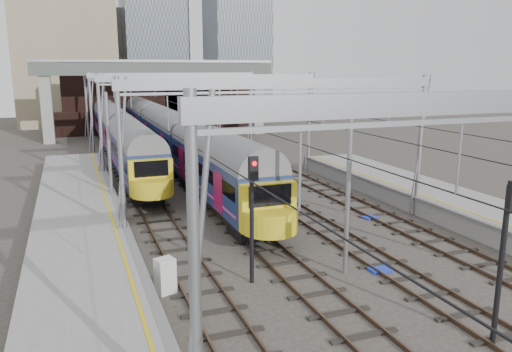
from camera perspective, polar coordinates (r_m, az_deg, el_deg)
name	(u,v)px	position (r m, az deg, el deg)	size (l,w,h in m)	color
ground	(372,293)	(19.87, 13.11, -12.93)	(160.00, 160.00, 0.00)	#38332D
platform_left	(85,294)	(19.01, -18.94, -12.66)	(4.32, 55.00, 1.12)	gray
tracks	(243,198)	(32.62, -1.53, -2.52)	(14.40, 80.00, 0.22)	#4C3828
overhead_line	(214,92)	(37.78, -4.85, 9.53)	(16.80, 80.00, 8.00)	gray
retaining_wall	(161,99)	(67.89, -10.75, 8.67)	(28.00, 2.75, 9.00)	#321B16
overbridge	(158,77)	(61.70, -11.19, 11.05)	(28.00, 3.00, 9.25)	gray
city_skyline	(146,12)	(86.73, -12.43, 17.79)	(37.50, 27.50, 60.00)	tan
train_main	(154,125)	(53.24, -11.56, 5.69)	(2.77, 64.15, 4.78)	black
train_second	(109,121)	(59.72, -16.45, 6.06)	(2.65, 61.24, 4.61)	black
signal_near_left	(252,205)	(19.12, -0.43, -3.33)	(0.38, 0.48, 5.12)	black
signal_near_centre	(505,244)	(16.61, 26.58, -6.98)	(0.38, 0.48, 5.20)	black
relay_cabinet	(165,276)	(19.46, -10.34, -11.15)	(0.68, 0.57, 1.36)	silver
equip_cover_a	(284,233)	(25.85, 3.19, -6.48)	(0.80, 0.57, 0.09)	#1931BC
equip_cover_b	(380,270)	(21.92, 13.94, -10.36)	(0.87, 0.61, 0.10)	#1931BC
equip_cover_c	(370,217)	(29.09, 12.87, -4.63)	(0.82, 0.58, 0.10)	#1931BC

